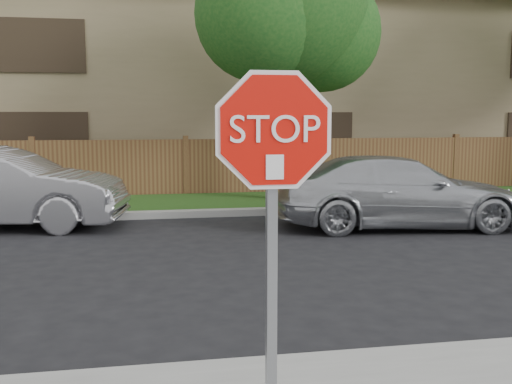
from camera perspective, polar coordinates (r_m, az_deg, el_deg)
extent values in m
plane|color=black|center=(5.62, 1.61, -16.19)|extent=(90.00, 90.00, 0.00)
cube|color=gray|center=(13.41, -5.70, -2.05)|extent=(70.00, 0.30, 0.15)
cube|color=#1E4714|center=(15.04, -6.23, -1.10)|extent=(70.00, 3.00, 0.12)
cube|color=#57331E|center=(16.54, -6.68, 2.23)|extent=(70.00, 0.12, 1.60)
cube|color=#917F5A|center=(22.08, -7.76, 9.18)|extent=(34.00, 8.00, 6.00)
cube|color=brown|center=(22.43, -7.90, 17.51)|extent=(35.20, 9.20, 0.50)
cylinder|color=#382B21|center=(15.17, 3.21, 6.21)|extent=(0.44, 0.44, 3.92)
sphere|color=#164816|center=(15.40, 3.29, 17.21)|extent=(3.80, 3.80, 3.80)
sphere|color=#164816|center=(15.83, 6.29, 14.86)|extent=(3.00, 3.00, 3.00)
sphere|color=#164816|center=(14.80, 0.53, 16.53)|extent=(3.20, 3.20, 3.20)
cube|color=gray|center=(3.81, 1.48, -7.73)|extent=(0.06, 0.06, 2.30)
cylinder|color=white|center=(3.62, 1.74, 5.89)|extent=(1.01, 0.02, 1.01)
cylinder|color=red|center=(3.61, 1.78, 5.89)|extent=(0.93, 0.02, 0.93)
cube|color=white|center=(3.61, 1.81, 2.39)|extent=(0.11, 0.00, 0.15)
imported|color=#B3B6BB|center=(12.35, 13.39, 0.01)|extent=(5.15, 2.56, 1.44)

